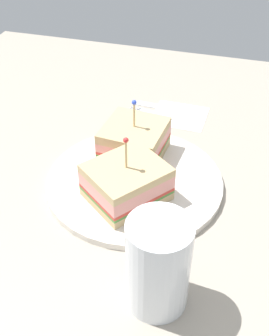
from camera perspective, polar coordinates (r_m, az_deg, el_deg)
name	(u,v)px	position (r cm, az deg, el deg)	size (l,w,h in cm)	color
ground_plane	(135,189)	(63.66, 0.00, -2.82)	(93.74, 93.74, 2.00)	#9E9384
plate	(135,182)	(62.67, 0.00, -1.79)	(25.13, 25.13, 1.01)	silver
sandwich_half_front	(134,140)	(65.54, -0.05, 3.63)	(9.47, 9.49, 9.37)	tan
sandwich_half_back	(126,182)	(57.88, -1.07, -1.85)	(12.58, 12.82, 9.71)	tan
drink_glass	(158,269)	(46.22, 3.06, -13.05)	(6.72, 6.72, 11.36)	#B74C33
napkin	(180,115)	(78.35, 5.89, 6.83)	(9.29, 8.36, 0.15)	white
fork	(155,115)	(78.10, 2.73, 6.98)	(13.33, 3.18, 0.35)	silver
knife	(164,107)	(80.38, 3.87, 7.94)	(12.32, 1.93, 0.35)	silver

